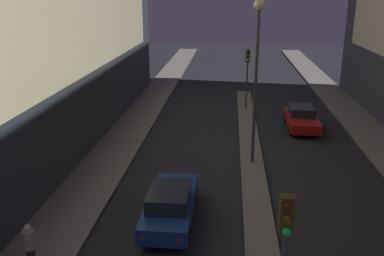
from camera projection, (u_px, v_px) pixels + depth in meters
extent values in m
cube|color=#66605B|center=(251.00, 157.00, 23.12)|extent=(1.18, 30.96, 0.15)
cube|color=#3D3814|center=(287.00, 215.00, 9.06)|extent=(0.32, 0.28, 0.90)
sphere|color=#4C0F0F|center=(289.00, 206.00, 8.79)|extent=(0.20, 0.20, 0.20)
sphere|color=#4C380A|center=(288.00, 219.00, 8.88)|extent=(0.20, 0.20, 0.20)
sphere|color=#1EEA4C|center=(287.00, 232.00, 8.98)|extent=(0.20, 0.20, 0.20)
cylinder|color=#383838|center=(247.00, 86.00, 31.67)|extent=(0.12, 0.12, 3.54)
cube|color=#3D3814|center=(248.00, 56.00, 30.99)|extent=(0.32, 0.28, 0.90)
sphere|color=#4C0F0F|center=(248.00, 52.00, 30.73)|extent=(0.20, 0.20, 0.20)
sphere|color=#4C380A|center=(248.00, 56.00, 30.82)|extent=(0.20, 0.20, 0.20)
sphere|color=#1EEA4C|center=(248.00, 60.00, 30.91)|extent=(0.20, 0.20, 0.20)
cylinder|color=#383838|center=(255.00, 89.00, 21.12)|extent=(0.16, 0.16, 7.72)
sphere|color=#F9EAB2|center=(259.00, 5.00, 19.88)|extent=(0.53, 0.53, 0.53)
cube|color=navy|center=(171.00, 206.00, 16.69)|extent=(1.78, 4.78, 0.63)
cube|color=black|center=(169.00, 196.00, 16.17)|extent=(1.51, 2.15, 0.57)
cube|color=red|center=(143.00, 238.00, 14.47)|extent=(0.14, 0.04, 0.10)
cube|color=red|center=(179.00, 240.00, 14.36)|extent=(0.14, 0.04, 0.10)
cylinder|color=black|center=(157.00, 195.00, 18.26)|extent=(0.22, 0.64, 0.64)
cylinder|color=black|center=(194.00, 197.00, 18.13)|extent=(0.22, 0.64, 0.64)
cylinder|color=black|center=(144.00, 233.00, 15.45)|extent=(0.22, 0.64, 0.64)
cylinder|color=black|center=(187.00, 235.00, 15.32)|extent=(0.22, 0.64, 0.64)
cube|color=maroon|center=(302.00, 120.00, 27.70)|extent=(1.81, 4.38, 0.59)
cube|color=black|center=(301.00, 111.00, 27.84)|extent=(1.54, 1.97, 0.55)
cube|color=red|center=(288.00, 111.00, 29.82)|extent=(0.14, 0.04, 0.10)
cube|color=red|center=(306.00, 111.00, 29.72)|extent=(0.14, 0.04, 0.10)
cylinder|color=black|center=(286.00, 118.00, 29.15)|extent=(0.22, 0.64, 0.64)
cylinder|color=black|center=(310.00, 119.00, 29.02)|extent=(0.22, 0.64, 0.64)
cylinder|color=black|center=(292.00, 131.00, 26.58)|extent=(0.22, 0.64, 0.64)
cylinder|color=black|center=(318.00, 132.00, 26.44)|extent=(0.22, 0.64, 0.64)
cylinder|color=gray|center=(29.00, 240.00, 13.45)|extent=(0.36, 0.36, 0.65)
sphere|color=beige|center=(27.00, 228.00, 13.32)|extent=(0.21, 0.21, 0.21)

